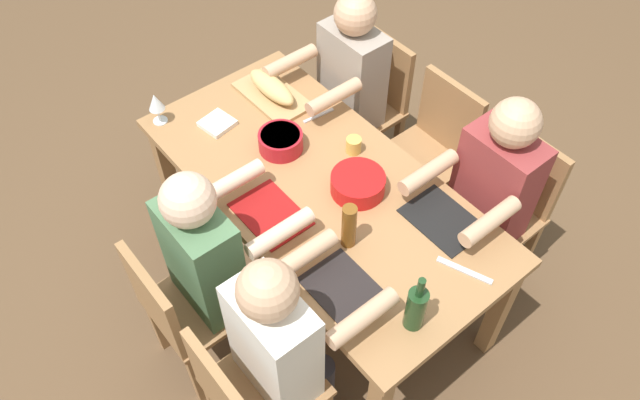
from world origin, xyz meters
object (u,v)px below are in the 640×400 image
Objects in this scene: serving_bowl_fruit at (281,140)px; dining_table at (320,197)px; chair_far_right at (504,203)px; serving_bowl_salad at (358,183)px; chair_far_center at (432,148)px; diner_far_left at (346,83)px; chair_near_right at (248,394)px; wine_glass at (156,103)px; wine_bottle at (416,308)px; diner_near_center at (212,257)px; chair_far_left at (370,100)px; bread_loaf at (272,87)px; cup_far_center at (354,145)px; beer_bottle at (349,226)px; cutting_board at (272,96)px; napkin_stack at (217,123)px; diner_near_right at (284,341)px; chair_near_center at (183,309)px; diner_far_right at (488,193)px.

dining_table is at bearing 0.06° from serving_bowl_fruit.
serving_bowl_salad is (-0.35, -0.65, 0.31)m from chair_far_right.
diner_far_left is at bearing -159.14° from chair_far_center.
serving_bowl_salad is (0.13, 0.10, 0.14)m from dining_table.
wine_glass reaches higher than chair_near_right.
dining_table is 1.46× the size of diner_far_left.
wine_bottle is at bearing 65.89° from chair_near_right.
diner_near_center is 1.42m from chair_far_right.
diner_near_center is 1.41× the size of chair_near_right.
chair_far_center reaches higher than serving_bowl_salad.
chair_far_left reaches higher than dining_table.
diner_far_left is (-0.48, 1.14, 0.00)m from diner_near_center.
serving_bowl_fruit is 0.36m from bread_loaf.
dining_table is 2.06× the size of chair_far_right.
chair_far_center is 11.14× the size of cup_far_center.
wine_bottle is at bearing -7.12° from beer_bottle.
chair_far_center is at bearing 20.86° from diner_far_left.
bread_loaf is at bearing 149.90° from serving_bowl_fruit.
diner_near_center is at bearing -151.59° from wine_bottle.
chair_far_center reaches higher than cutting_board.
wine_glass is (-0.20, -0.52, 0.11)m from cutting_board.
beer_bottle reaches higher than chair_near_right.
napkin_stack is (-0.60, 0.42, 0.05)m from diner_near_center.
diner_far_left reaches higher than dining_table.
diner_near_right is 1.65m from chair_far_left.
diner_near_right reaches higher than chair_far_left.
chair_far_center is 0.71× the size of diner_near_right.
beer_bottle is (0.80, -0.86, 0.37)m from chair_far_left.
diner_far_left is 5.45× the size of beer_bottle.
napkin_stack is at bearing 45.05° from wine_glass.
napkin_stack is (-1.08, -0.89, 0.27)m from chair_far_right.
cup_far_center is at bearing 103.43° from dining_table.
chair_far_center is at bearing 90.00° from diner_near_center.
chair_far_left reaches higher than napkin_stack.
bread_loaf is (-0.59, -0.57, 0.32)m from chair_far_center.
diner_far_left reaches higher than chair_near_center.
beer_bottle is (-0.43, 0.05, 0.00)m from wine_bottle.
serving_bowl_fruit is at bearing -179.94° from dining_table.
dining_table is at bearing 167.45° from wine_bottle.
chair_near_center and chair_far_center have the same top height.
chair_far_left is 2.12× the size of cutting_board.
beer_bottle is (-0.16, -0.68, 0.15)m from diner_far_right.
diner_near_center is 0.58m from beer_bottle.
diner_far_left is 5.05× the size of serving_bowl_salad.
napkin_stack is at bearing 134.52° from chair_near_center.
diner_far_left is 0.97m from wine_glass.
napkin_stack is at bearing 150.61° from chair_near_right.
wine_glass is at bearing -134.95° from napkin_stack.
cup_far_center is (-0.19, 0.14, -0.01)m from serving_bowl_salad.
chair_near_right reaches higher than serving_bowl_salad.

